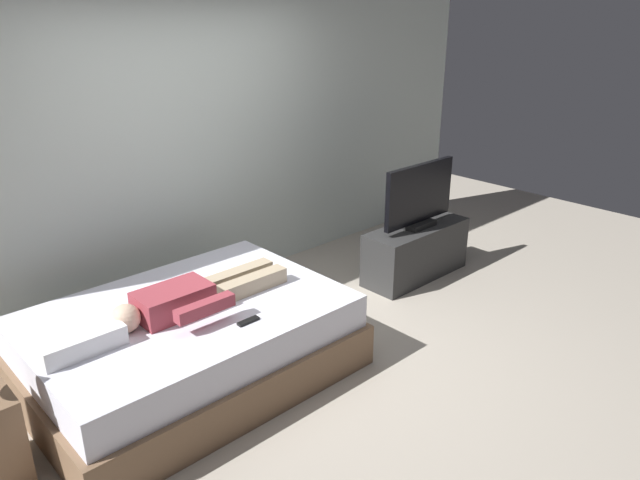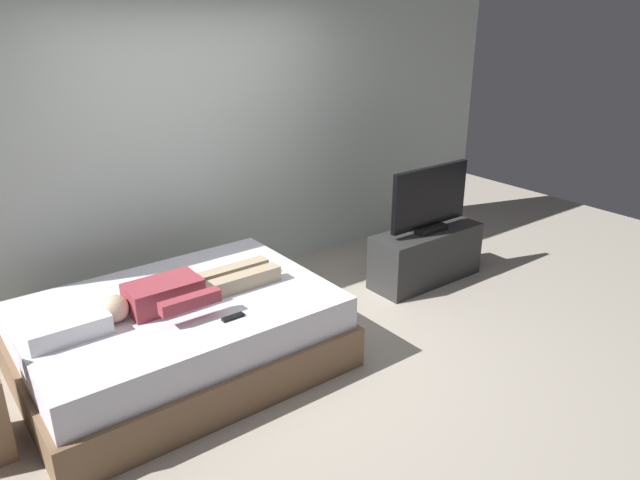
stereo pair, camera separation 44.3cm
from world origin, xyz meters
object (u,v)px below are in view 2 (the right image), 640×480
object	(u,v)px
bed	(181,336)
person	(183,291)
remote	(233,317)
tv	(430,200)
pillow	(65,325)
tv_stand	(426,255)

from	to	relation	value
bed	person	distance (m)	0.36
remote	person	bearing A→B (deg)	110.47
tv	bed	bearing A→B (deg)	179.71
pillow	tv	size ratio (longest dim) A/B	0.55
pillow	person	distance (m)	0.76
remote	tv_stand	distance (m)	2.32
tv_stand	tv	world-z (taller)	tv
pillow	tv_stand	bearing A→B (deg)	-0.22
tv	person	bearing A→B (deg)	-179.25
person	tv_stand	world-z (taller)	person
tv	remote	bearing A→B (deg)	-169.05
pillow	tv	bearing A→B (deg)	-0.22
tv	pillow	bearing A→B (deg)	179.78
pillow	person	xyz separation A→B (m)	(0.75, -0.04, 0.02)
person	tv	world-z (taller)	tv
person	tv	bearing A→B (deg)	0.75
pillow	remote	distance (m)	1.01
tv_stand	pillow	bearing A→B (deg)	179.78
pillow	remote	xyz separation A→B (m)	(0.90, -0.45, -0.05)
bed	tv_stand	size ratio (longest dim) A/B	1.90
tv	tv_stand	bearing A→B (deg)	172.87
bed	tv	world-z (taller)	tv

